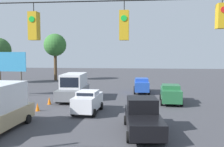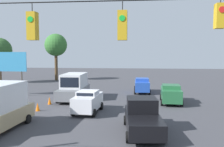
% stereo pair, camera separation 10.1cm
% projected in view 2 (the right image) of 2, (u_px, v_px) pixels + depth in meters
% --- Properties ---
extents(overhead_signal_span, '(21.43, 0.38, 7.49)m').
position_uv_depth(overhead_signal_span, '(75.00, 60.00, 8.79)').
color(overhead_signal_span, '#4C473D').
rests_on(overhead_signal_span, ground_plane).
extents(box_truck_grey_withflow_far, '(2.68, 6.57, 2.76)m').
position_uv_depth(box_truck_grey_withflow_far, '(74.00, 87.00, 27.01)').
color(box_truck_grey_withflow_far, slate).
rests_on(box_truck_grey_withflow_far, ground_plane).
extents(sedan_green_oncoming_far, '(2.24, 4.45, 1.85)m').
position_uv_depth(sedan_green_oncoming_far, '(171.00, 93.00, 24.86)').
color(sedan_green_oncoming_far, '#236038').
rests_on(sedan_green_oncoming_far, ground_plane).
extents(pickup_truck_black_crossing_near, '(2.62, 5.55, 2.12)m').
position_uv_depth(pickup_truck_black_crossing_near, '(142.00, 117.00, 15.78)').
color(pickup_truck_black_crossing_near, black).
rests_on(pickup_truck_black_crossing_near, ground_plane).
extents(sedan_white_withflow_mid, '(2.17, 4.22, 1.85)m').
position_uv_depth(sedan_white_withflow_mid, '(88.00, 101.00, 20.93)').
color(sedan_white_withflow_mid, silver).
rests_on(sedan_white_withflow_mid, ground_plane).
extents(sedan_blue_oncoming_deep, '(2.02, 4.07, 1.84)m').
position_uv_depth(sedan_blue_oncoming_deep, '(142.00, 85.00, 31.31)').
color(sedan_blue_oncoming_deep, '#234CB2').
rests_on(sedan_blue_oncoming_deep, ground_plane).
extents(traffic_cone_second, '(0.36, 0.36, 0.72)m').
position_uv_depth(traffic_cone_second, '(2.00, 126.00, 15.91)').
color(traffic_cone_second, orange).
rests_on(traffic_cone_second, ground_plane).
extents(traffic_cone_third, '(0.36, 0.36, 0.72)m').
position_uv_depth(traffic_cone_third, '(23.00, 115.00, 18.73)').
color(traffic_cone_third, orange).
rests_on(traffic_cone_third, ground_plane).
extents(traffic_cone_fourth, '(0.36, 0.36, 0.72)m').
position_uv_depth(traffic_cone_fourth, '(38.00, 107.00, 21.56)').
color(traffic_cone_fourth, orange).
rests_on(traffic_cone_fourth, ground_plane).
extents(traffic_cone_fifth, '(0.36, 0.36, 0.72)m').
position_uv_depth(traffic_cone_fifth, '(50.00, 101.00, 24.30)').
color(traffic_cone_fifth, orange).
rests_on(traffic_cone_fifth, ground_plane).
extents(traffic_cone_farthest, '(0.36, 0.36, 0.72)m').
position_uv_depth(traffic_cone_farthest, '(59.00, 95.00, 27.23)').
color(traffic_cone_farthest, orange).
rests_on(traffic_cone_farthest, ground_plane).
extents(roadside_billboard, '(4.01, 0.16, 5.10)m').
position_uv_depth(roadside_billboard, '(10.00, 64.00, 28.85)').
color(roadside_billboard, '#4C473D').
rests_on(roadside_billboard, ground_plane).
extents(tree_horizon_left, '(4.03, 4.03, 8.43)m').
position_uv_depth(tree_horizon_left, '(56.00, 45.00, 44.99)').
color(tree_horizon_left, '#4C3823').
rests_on(tree_horizon_left, ground_plane).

